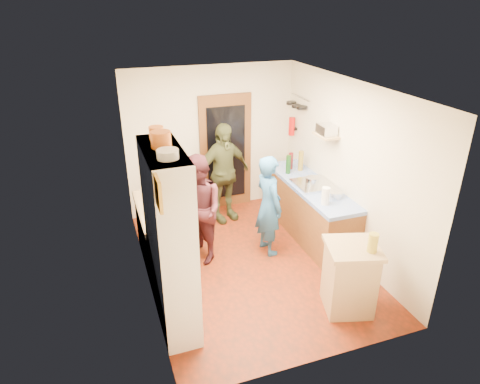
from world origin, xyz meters
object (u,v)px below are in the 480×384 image
hutch_body (170,241)px  island_base (349,279)px  person_left (199,208)px  person_back (224,173)px  right_counter_base (309,211)px  person_hob (271,206)px

hutch_body → island_base: bearing=-14.5°
person_left → person_back: person_back is taller
hutch_body → right_counter_base: bearing=27.5°
island_base → person_left: size_ratio=0.53×
right_counter_base → person_left: bearing=-177.5°
hutch_body → person_hob: (1.70, 1.02, -0.32)m
right_counter_base → person_left: person_left is taller
island_base → person_back: person_back is taller
right_counter_base → person_back: (-1.15, 0.96, 0.45)m
person_hob → person_left: bearing=71.5°
hutch_body → person_back: size_ratio=1.26×
hutch_body → person_back: bearing=59.2°
hutch_body → person_left: 1.41m
person_left → person_back: (0.71, 1.04, 0.05)m
person_hob → person_back: (-0.35, 1.24, 0.09)m
person_back → island_base: bearing=-89.9°
island_base → person_left: bearing=129.5°
hutch_body → right_counter_base: size_ratio=1.00×
person_hob → right_counter_base: bearing=-78.6°
right_counter_base → island_base: size_ratio=2.56×
island_base → person_left: 2.31m
right_counter_base → person_back: 1.57m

